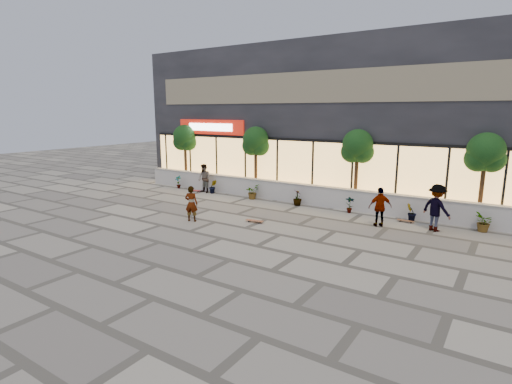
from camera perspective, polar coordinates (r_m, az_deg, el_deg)
The scene contains 21 objects.
ground at distance 15.41m, azimuth -4.98°, elevation -6.61°, with size 80.00×80.00×0.00m, color #A19C8B.
planter_wall at distance 21.03m, azimuth 6.89°, elevation -0.26°, with size 22.00×0.42×1.04m.
retail_building at distance 25.63m, azimuth 12.67°, elevation 10.04°, with size 24.00×9.17×8.50m.
shrub_a at distance 25.51m, azimuth -11.03°, elevation 1.41°, with size 0.43×0.29×0.81m, color #113613.
shrub_b at distance 23.66m, azimuth -6.17°, elevation 0.78°, with size 0.45×0.36×0.81m, color #113613.
shrub_c at distance 22.01m, azimuth -0.53°, elevation 0.04°, with size 0.73×0.63×0.81m, color #113613.
shrub_d at distance 20.61m, azimuth 5.94°, elevation -0.81°, with size 0.45×0.45×0.81m, color #113613.
shrub_e at distance 19.52m, azimuth 13.25°, elevation -1.76°, with size 0.43×0.29×0.81m, color #113613.
shrub_f at distance 18.79m, azimuth 21.29°, elevation -2.77°, with size 0.45×0.36×0.81m, color #113613.
shrub_g at distance 18.45m, azimuth 29.80°, elevation -3.77°, with size 0.73×0.63×0.81m, color #113613.
tree_west at distance 26.44m, azimuth -10.13°, elevation 7.43°, with size 1.60×1.50×3.92m.
tree_midwest at distance 23.02m, azimuth -0.04°, elevation 7.03°, with size 1.60×1.50×3.92m.
tree_mideast at distance 20.35m, azimuth 14.29°, elevation 6.09°, with size 1.60×1.50×3.92m.
tree_east at distance 19.27m, azimuth 29.94°, elevation 4.63°, with size 1.60×1.50×3.92m.
skater_center at distance 17.73m, azimuth -9.22°, elevation -1.65°, with size 0.58×0.38×1.58m, color white.
skater_left at distance 23.80m, azimuth -7.40°, elevation 1.92°, with size 0.83×0.65×1.71m, color tan.
skater_right_near at distance 17.49m, azimuth 17.31°, elevation -2.07°, with size 0.98×0.41×1.67m, color white.
skater_right_far at distance 17.62m, azimuth 24.38°, elevation -2.07°, with size 1.24×0.71×1.92m, color maroon.
skateboard_center at distance 17.45m, azimuth -0.20°, elevation -4.12°, with size 0.84×0.32×0.10m.
skateboard_left at distance 24.32m, azimuth -8.74°, elevation 0.21°, with size 0.77×0.27×0.09m.
skateboard_right_near at distance 18.66m, azimuth 20.59°, elevation -3.86°, with size 0.74×0.23×0.09m.
Camera 1 is at (9.14, -11.45, 4.78)m, focal length 28.00 mm.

